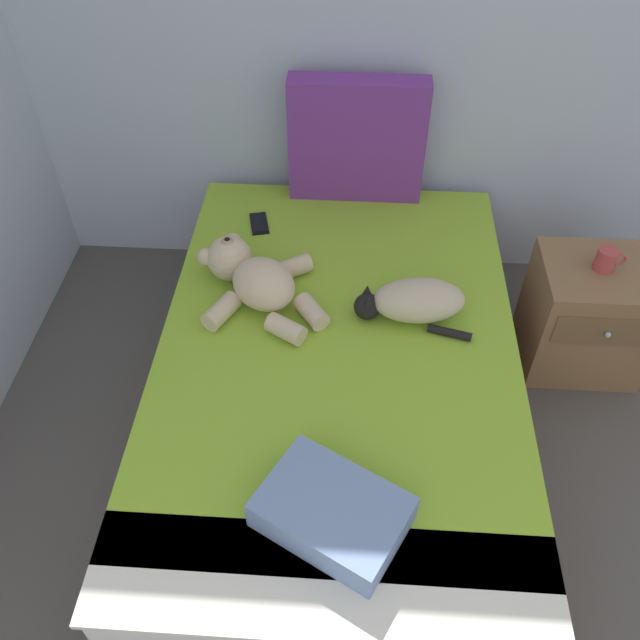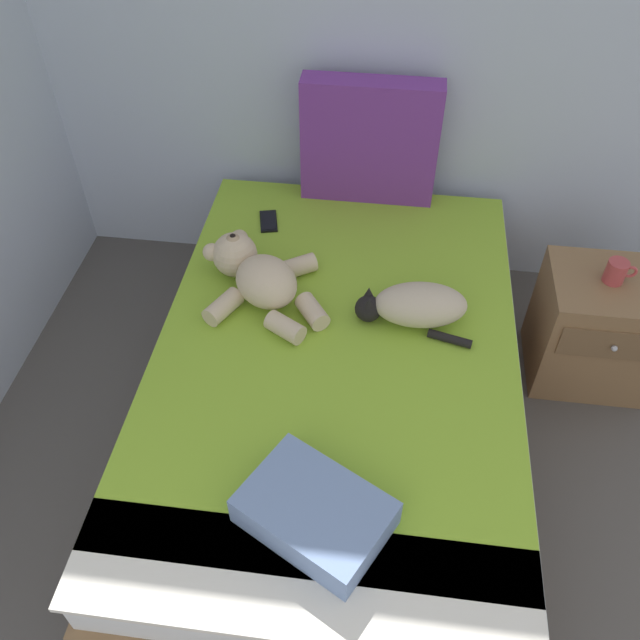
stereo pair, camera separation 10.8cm
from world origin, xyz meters
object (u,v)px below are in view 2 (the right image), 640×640
bed (335,390)px  cat (415,306)px  patterned_cushion (369,142)px  cell_phone (269,221)px  teddy_bear (257,275)px  throw_pillow (315,512)px  mug (617,272)px  nightstand (596,328)px

bed → cat: (0.27, 0.17, 0.32)m
patterned_cushion → cell_phone: (-0.41, -0.26, -0.27)m
teddy_bear → throw_pillow: teddy_bear is taller
bed → patterned_cushion: 1.08m
teddy_bear → cell_phone: bearing=95.3°
cat → mug: (0.77, 0.29, -0.00)m
cell_phone → throw_pillow: throw_pillow is taller
patterned_cushion → teddy_bear: patterned_cushion is taller
patterned_cushion → cell_phone: bearing=-147.8°
mug → nightstand: bearing=-30.3°
patterned_cushion → cat: (0.24, -0.77, -0.20)m
bed → nightstand: size_ratio=3.93×
bed → cat: bearing=32.2°
throw_pillow → teddy_bear: bearing=110.4°
nightstand → mug: 0.31m
teddy_bear → cell_phone: 0.44m
nightstand → mug: bearing=149.7°
bed → patterned_cushion: bearing=88.0°
throw_pillow → nightstand: (1.03, 1.14, -0.29)m
teddy_bear → throw_pillow: size_ratio=1.34×
cat → teddy_bear: bearing=172.5°
patterned_cushion → cat: size_ratio=1.35×
teddy_bear → throw_pillow: bearing=-69.6°
nightstand → patterned_cushion: bearing=154.3°
bed → mug: bearing=23.9°
bed → throw_pillow: throw_pillow is taller
cat → cell_phone: cat is taller
patterned_cushion → cat: bearing=-72.9°
patterned_cushion → throw_pillow: patterned_cushion is taller
mug → throw_pillow: bearing=-131.8°
cat → cell_phone: size_ratio=2.70×
bed → teddy_bear: teddy_bear is taller
cat → mug: cat is taller
cat → nightstand: size_ratio=0.83×
cat → nightstand: (0.78, 0.28, -0.31)m
throw_pillow → bed: bearing=91.2°
cat → nightstand: cat is taller
patterned_cushion → cat: patterned_cushion is taller
patterned_cushion → teddy_bear: bearing=-117.9°
cat → teddy_bear: teddy_bear is taller
patterned_cushion → nightstand: bearing=-25.7°
patterned_cushion → mug: size_ratio=4.86×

